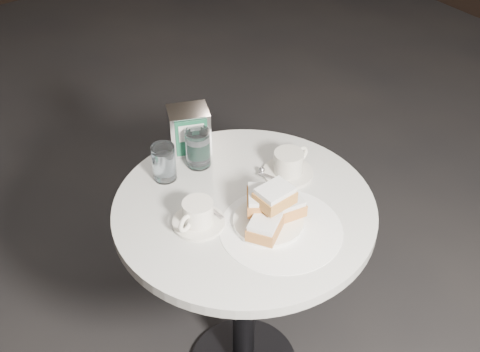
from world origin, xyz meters
name	(u,v)px	position (x,y,z in m)	size (l,w,h in m)	color
cafe_table	(244,256)	(0.00, 0.00, 0.55)	(0.70, 0.70, 0.74)	black
sugar_spill	(281,229)	(0.02, -0.13, 0.75)	(0.31, 0.31, 0.00)	white
beignet_plate	(271,211)	(0.01, -0.10, 0.79)	(0.22, 0.22, 0.12)	white
coffee_cup_left	(198,215)	(-0.14, 0.01, 0.78)	(0.17, 0.17, 0.07)	white
coffee_cup_right	(289,165)	(0.18, 0.03, 0.78)	(0.16, 0.16, 0.07)	silver
water_glass_left	(164,163)	(-0.11, 0.22, 0.80)	(0.07, 0.07, 0.11)	white
water_glass_right	(198,149)	(0.00, 0.22, 0.80)	(0.08, 0.08, 0.11)	white
napkin_dispenser	(189,130)	(0.02, 0.30, 0.81)	(0.14, 0.13, 0.13)	silver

